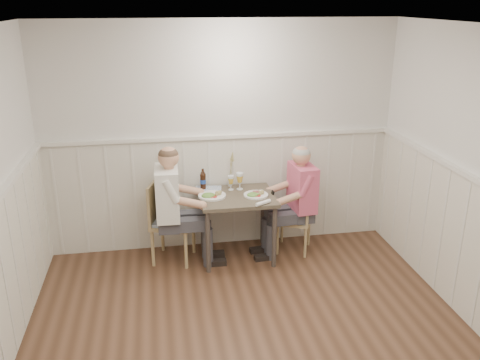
{
  "coord_description": "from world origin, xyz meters",
  "views": [
    {
      "loc": [
        -0.72,
        -3.28,
        2.79
      ],
      "look_at": [
        0.12,
        1.64,
        1.0
      ],
      "focal_mm": 38.0,
      "sensor_mm": 36.0,
      "label": 1
    }
  ],
  "objects": [
    {
      "name": "beer_glass_b",
      "position": [
        0.08,
        2.02,
        0.86
      ],
      "size": [
        0.07,
        0.07,
        0.17
      ],
      "color": "silver",
      "rests_on": "dining_table"
    },
    {
      "name": "room_shell",
      "position": [
        0.0,
        0.0,
        1.52
      ],
      "size": [
        4.04,
        4.54,
        2.6
      ],
      "color": "silver",
      "rests_on": "ground"
    },
    {
      "name": "gingham_mat",
      "position": [
        -0.18,
        2.07,
        0.75
      ],
      "size": [
        0.33,
        0.28,
        0.01
      ],
      "color": "#5679A9",
      "rests_on": "dining_table"
    },
    {
      "name": "man_in_pink",
      "position": [
        0.82,
        1.84,
        0.54
      ],
      "size": [
        0.62,
        0.43,
        1.3
      ],
      "color": "#3F3F47",
      "rests_on": "ground"
    },
    {
      "name": "chair_right",
      "position": [
        0.84,
        1.88,
        0.43
      ],
      "size": [
        0.49,
        0.49,
        0.79
      ],
      "color": "tan",
      "rests_on": "ground"
    },
    {
      "name": "plate_diner",
      "position": [
        -0.17,
        1.84,
        0.77
      ],
      "size": [
        0.3,
        0.3,
        0.08
      ],
      "color": "white",
      "rests_on": "dining_table"
    },
    {
      "name": "diner_cream",
      "position": [
        -0.6,
        1.79,
        0.58
      ],
      "size": [
        0.64,
        0.45,
        1.38
      ],
      "color": "#3F3F47",
      "rests_on": "ground"
    },
    {
      "name": "rolled_napkin",
      "position": [
        0.34,
        1.53,
        0.77
      ],
      "size": [
        0.19,
        0.13,
        0.04
      ],
      "color": "white",
      "rests_on": "dining_table"
    },
    {
      "name": "beer_glass_a",
      "position": [
        0.18,
        2.02,
        0.88
      ],
      "size": [
        0.08,
        0.08,
        0.2
      ],
      "color": "silver",
      "rests_on": "dining_table"
    },
    {
      "name": "chair_left",
      "position": [
        -0.65,
        1.92,
        0.5
      ],
      "size": [
        0.55,
        0.55,
        0.92
      ],
      "color": "tan",
      "rests_on": "ground"
    },
    {
      "name": "wainscot",
      "position": [
        0.0,
        0.69,
        0.69
      ],
      "size": [
        4.0,
        4.49,
        1.34
      ],
      "color": "silver",
      "rests_on": "ground"
    },
    {
      "name": "plate_man",
      "position": [
        0.31,
        1.79,
        0.77
      ],
      "size": [
        0.27,
        0.27,
        0.07
      ],
      "color": "white",
      "rests_on": "dining_table"
    },
    {
      "name": "grass_vase",
      "position": [
        0.08,
        2.15,
        0.94
      ],
      "size": [
        0.05,
        0.05,
        0.42
      ],
      "color": "silver",
      "rests_on": "dining_table"
    },
    {
      "name": "beer_bottle",
      "position": [
        -0.23,
        2.1,
        0.86
      ],
      "size": [
        0.07,
        0.07,
        0.24
      ],
      "color": "black",
      "rests_on": "dining_table"
    },
    {
      "name": "dining_table",
      "position": [
        0.12,
        1.84,
        0.64
      ],
      "size": [
        0.82,
        0.7,
        0.75
      ],
      "color": "#484136",
      "rests_on": "ground"
    }
  ]
}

